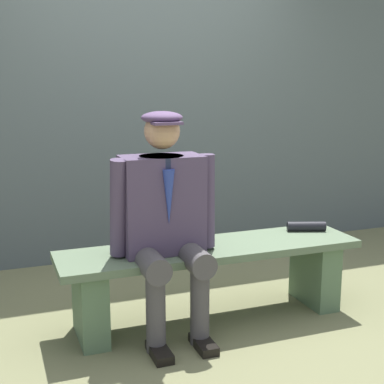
% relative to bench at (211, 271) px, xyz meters
% --- Properties ---
extents(ground_plane, '(30.00, 30.00, 0.00)m').
position_rel_bench_xyz_m(ground_plane, '(0.00, 0.00, -0.32)').
color(ground_plane, '#696A47').
extents(bench, '(1.90, 0.47, 0.49)m').
position_rel_bench_xyz_m(bench, '(0.00, 0.00, 0.00)').
color(bench, '#53654B').
rests_on(bench, ground).
extents(seated_man, '(0.64, 0.60, 1.32)m').
position_rel_bench_xyz_m(seated_man, '(0.32, 0.06, 0.40)').
color(seated_man, '#44374F').
rests_on(seated_man, ground).
extents(rolled_magazine, '(0.27, 0.15, 0.07)m').
position_rel_bench_xyz_m(rolled_magazine, '(-0.74, -0.09, 0.19)').
color(rolled_magazine, black).
rests_on(rolled_magazine, bench).
extents(stadium_wall, '(12.00, 0.24, 2.52)m').
position_rel_bench_xyz_m(stadium_wall, '(0.00, -1.55, 0.93)').
color(stadium_wall, '#4B5557').
rests_on(stadium_wall, ground).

